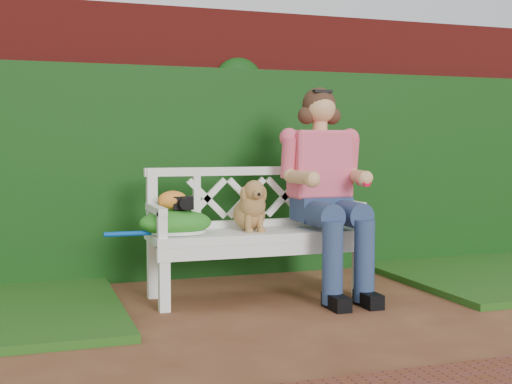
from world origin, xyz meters
name	(u,v)px	position (x,y,z in m)	size (l,w,h in m)	color
ground	(319,322)	(0.00, 0.00, 0.00)	(60.00, 60.00, 0.00)	#572C1A
brick_wall	(230,143)	(0.00, 1.90, 1.10)	(10.00, 0.30, 2.20)	maroon
ivy_hedge	(237,173)	(0.00, 1.68, 0.85)	(10.00, 0.18, 1.70)	#11390C
garden_bench	(256,264)	(-0.14, 0.78, 0.24)	(1.58, 0.60, 0.48)	white
seated_woman	(323,189)	(0.36, 0.76, 0.76)	(0.64, 0.86, 1.52)	#F64967
dog	(250,205)	(-0.18, 0.77, 0.66)	(0.24, 0.33, 0.36)	#B98746
tennis_racket	(173,232)	(-0.74, 0.74, 0.50)	(0.71, 0.30, 0.03)	white
green_bag	(175,222)	(-0.72, 0.75, 0.56)	(0.49, 0.38, 0.17)	#37772D
camera_item	(183,203)	(-0.67, 0.74, 0.69)	(0.14, 0.10, 0.09)	black
baseball_glove	(173,200)	(-0.74, 0.77, 0.71)	(0.20, 0.15, 0.13)	orange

